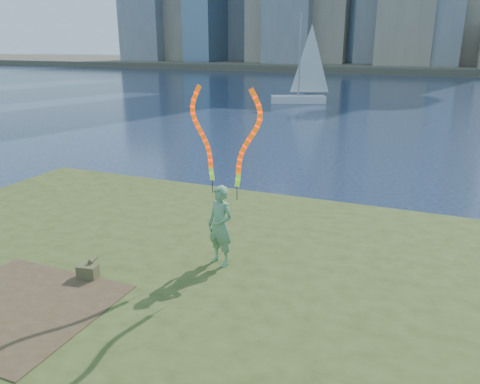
% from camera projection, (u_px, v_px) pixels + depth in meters
% --- Properties ---
extents(ground, '(320.00, 320.00, 0.00)m').
position_uv_depth(ground, '(203.00, 288.00, 10.86)').
color(ground, '#1B2843').
rests_on(ground, ground).
extents(grassy_knoll, '(20.00, 18.00, 0.80)m').
position_uv_depth(grassy_knoll, '(147.00, 329.00, 8.74)').
color(grassy_knoll, '#394819').
rests_on(grassy_knoll, ground).
extents(dirt_patch, '(3.20, 3.00, 0.02)m').
position_uv_depth(dirt_patch, '(16.00, 307.00, 8.60)').
color(dirt_patch, '#47331E').
rests_on(dirt_patch, grassy_knoll).
extents(far_shore, '(320.00, 40.00, 1.20)m').
position_uv_depth(far_shore, '(416.00, 66.00, 94.19)').
color(far_shore, '#484335').
rests_on(far_shore, ground).
extents(woman_with_ribbons, '(2.00, 0.77, 4.15)m').
position_uv_depth(woman_with_ribbons, '(221.00, 204.00, 9.91)').
color(woman_with_ribbons, '#176E21').
rests_on(woman_with_ribbons, grassy_knoll).
extents(canvas_bag, '(0.44, 0.49, 0.38)m').
position_uv_depth(canvas_bag, '(88.00, 271.00, 9.66)').
color(canvas_bag, '#4C4425').
rests_on(canvas_bag, grassy_knoll).
extents(sailboat, '(5.19, 3.25, 7.96)m').
position_uv_depth(sailboat, '(302.00, 88.00, 42.91)').
color(sailboat, silver).
rests_on(sailboat, ground).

